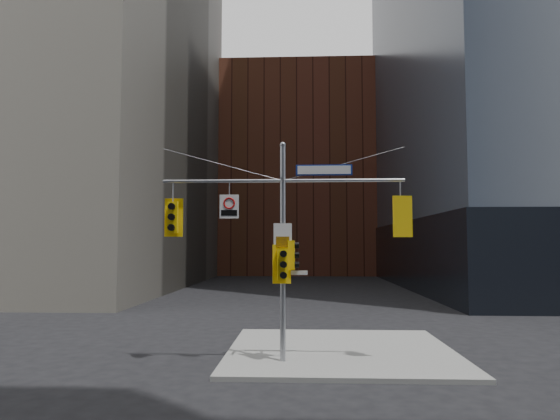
# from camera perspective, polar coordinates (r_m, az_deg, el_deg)

# --- Properties ---
(ground) EXTENTS (160.00, 160.00, 0.00)m
(ground) POSITION_cam_1_polar(r_m,az_deg,el_deg) (14.88, 0.02, -19.13)
(ground) COLOR black
(ground) RESTS_ON ground
(sidewalk_corner) EXTENTS (8.00, 8.00, 0.15)m
(sidewalk_corner) POSITION_cam_1_polar(r_m,az_deg,el_deg) (18.79, 6.92, -15.67)
(sidewalk_corner) COLOR gray
(sidewalk_corner) RESTS_ON ground
(brick_midrise) EXTENTS (26.00, 20.00, 28.00)m
(brick_midrise) POSITION_cam_1_polar(r_m,az_deg,el_deg) (73.06, 2.01, 3.94)
(brick_midrise) COLOR brown
(brick_midrise) RESTS_ON ground
(signal_assembly) EXTENTS (8.00, 0.80, 7.30)m
(signal_assembly) POSITION_cam_1_polar(r_m,az_deg,el_deg) (16.36, 0.32, -2.14)
(signal_assembly) COLOR #989AA0
(signal_assembly) RESTS_ON ground
(traffic_light_west_arm) EXTENTS (0.62, 0.50, 1.29)m
(traffic_light_west_arm) POSITION_cam_1_polar(r_m,az_deg,el_deg) (16.94, -12.16, -0.82)
(traffic_light_west_arm) COLOR yellow
(traffic_light_west_arm) RESTS_ON ground
(traffic_light_east_arm) EXTENTS (0.64, 0.55, 1.34)m
(traffic_light_east_arm) POSITION_cam_1_polar(r_m,az_deg,el_deg) (16.68, 13.64, -0.74)
(traffic_light_east_arm) COLOR yellow
(traffic_light_east_arm) RESTS_ON ground
(traffic_light_pole_side) EXTENTS (0.37, 0.31, 0.95)m
(traffic_light_pole_side) POSITION_cam_1_polar(r_m,az_deg,el_deg) (16.36, 1.45, -5.17)
(traffic_light_pole_side) COLOR yellow
(traffic_light_pole_side) RESTS_ON ground
(traffic_light_pole_front) EXTENTS (0.60, 0.53, 1.26)m
(traffic_light_pole_front) POSITION_cam_1_polar(r_m,az_deg,el_deg) (16.10, 0.28, -6.22)
(traffic_light_pole_front) COLOR yellow
(traffic_light_pole_front) RESTS_ON ground
(street_sign_blade) EXTENTS (1.86, 0.07, 0.36)m
(street_sign_blade) POSITION_cam_1_polar(r_m,az_deg,el_deg) (16.55, 5.06, 4.58)
(street_sign_blade) COLOR navy
(street_sign_blade) RESTS_ON ground
(regulatory_sign_arm) EXTENTS (0.63, 0.08, 0.79)m
(regulatory_sign_arm) POSITION_cam_1_polar(r_m,az_deg,el_deg) (16.55, -5.83, 0.49)
(regulatory_sign_arm) COLOR silver
(regulatory_sign_arm) RESTS_ON ground
(regulatory_sign_pole) EXTENTS (0.60, 0.10, 0.78)m
(regulatory_sign_pole) POSITION_cam_1_polar(r_m,az_deg,el_deg) (16.24, 0.31, -2.97)
(regulatory_sign_pole) COLOR silver
(regulatory_sign_pole) RESTS_ON ground
(street_blade_ew) EXTENTS (0.71, 0.05, 0.14)m
(street_blade_ew) POSITION_cam_1_polar(r_m,az_deg,el_deg) (16.38, 1.91, -7.18)
(street_blade_ew) COLOR silver
(street_blade_ew) RESTS_ON ground
(street_blade_ns) EXTENTS (0.06, 0.79, 0.16)m
(street_blade_ns) POSITION_cam_1_polar(r_m,az_deg,el_deg) (16.85, 0.38, -7.79)
(street_blade_ns) COLOR #145926
(street_blade_ns) RESTS_ON ground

